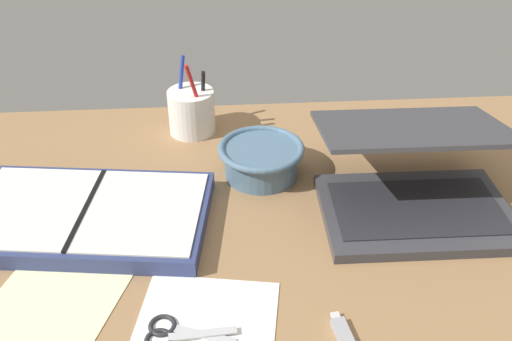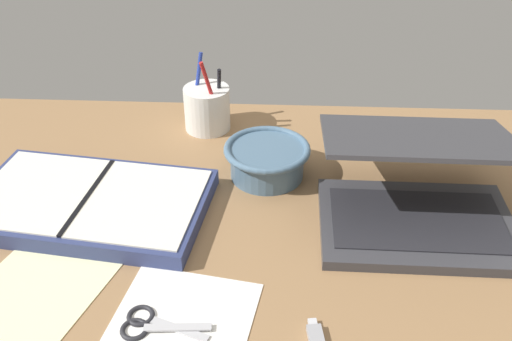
% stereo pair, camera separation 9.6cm
% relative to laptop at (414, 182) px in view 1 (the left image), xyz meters
% --- Properties ---
extents(desk_top, '(1.40, 1.00, 0.02)m').
position_rel_laptop_xyz_m(desk_top, '(-0.27, -0.10, -0.06)').
color(desk_top, '#936D47').
rests_on(desk_top, ground).
extents(laptop, '(0.32, 0.31, 0.15)m').
position_rel_laptop_xyz_m(laptop, '(0.00, 0.00, 0.00)').
color(laptop, '#38383D').
rests_on(laptop, desk_top).
extents(bowl, '(0.16, 0.16, 0.06)m').
position_rel_laptop_xyz_m(bowl, '(-0.25, 0.12, -0.01)').
color(bowl, slate).
rests_on(bowl, desk_top).
extents(pen_cup, '(0.10, 0.10, 0.17)m').
position_rel_laptop_xyz_m(pen_cup, '(-0.39, 0.29, -0.00)').
color(pen_cup, white).
rests_on(pen_cup, desk_top).
extents(planner, '(0.43, 0.29, 0.03)m').
position_rel_laptop_xyz_m(planner, '(-0.55, -0.01, -0.03)').
color(planner, navy).
rests_on(planner, desk_top).
extents(scissors, '(0.12, 0.06, 0.01)m').
position_rel_laptop_xyz_m(scissors, '(-0.40, -0.26, -0.05)').
color(scissors, '#B7B7BC').
rests_on(scissors, desk_top).
extents(paper_sheet_beside_planner, '(0.24, 0.28, 0.00)m').
position_rel_laptop_xyz_m(paper_sheet_beside_planner, '(-0.57, -0.17, -0.05)').
color(paper_sheet_beside_planner, '#F4EFB2').
rests_on(paper_sheet_beside_planner, desk_top).
extents(usb_drive, '(0.03, 0.07, 0.01)m').
position_rel_laptop_xyz_m(usb_drive, '(-0.17, -0.28, -0.05)').
color(usb_drive, '#99999E').
rests_on(usb_drive, desk_top).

